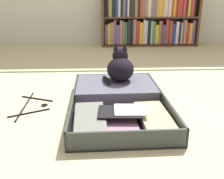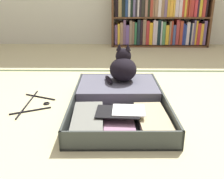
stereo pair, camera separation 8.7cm
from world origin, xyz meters
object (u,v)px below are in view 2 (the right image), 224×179
at_px(open_suitcase, 118,99).
at_px(clothes_hanger, 34,103).
at_px(black_cat, 123,68).
at_px(bookshelf, 160,19).

bearing_deg(open_suitcase, clothes_hanger, 178.36).
relative_size(black_cat, clothes_hanger, 0.57).
distance_m(bookshelf, black_cat, 1.99).
distance_m(bookshelf, clothes_hanger, 2.43).
xyz_separation_m(black_cat, clothes_hanger, (-0.59, -0.21, -0.19)).
bearing_deg(bookshelf, clothes_hanger, -118.56).
bearing_deg(black_cat, clothes_hanger, -160.03).
height_order(bookshelf, clothes_hanger, bookshelf).
xyz_separation_m(open_suitcase, black_cat, (0.04, 0.23, 0.15)).
height_order(open_suitcase, clothes_hanger, open_suitcase).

